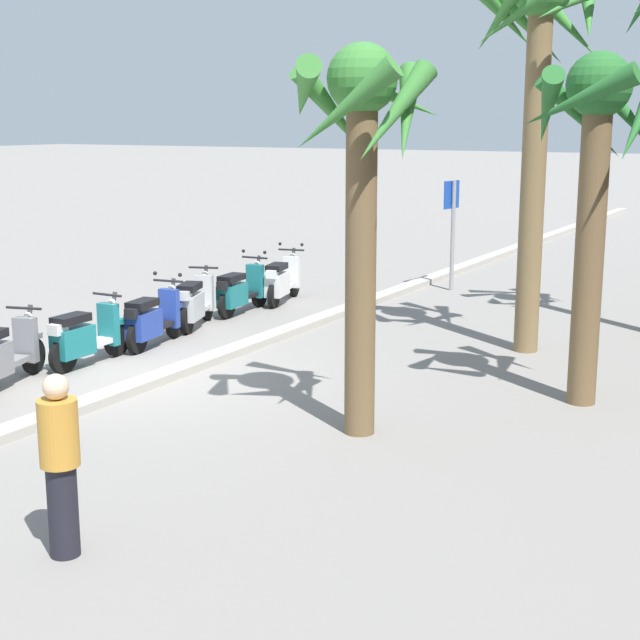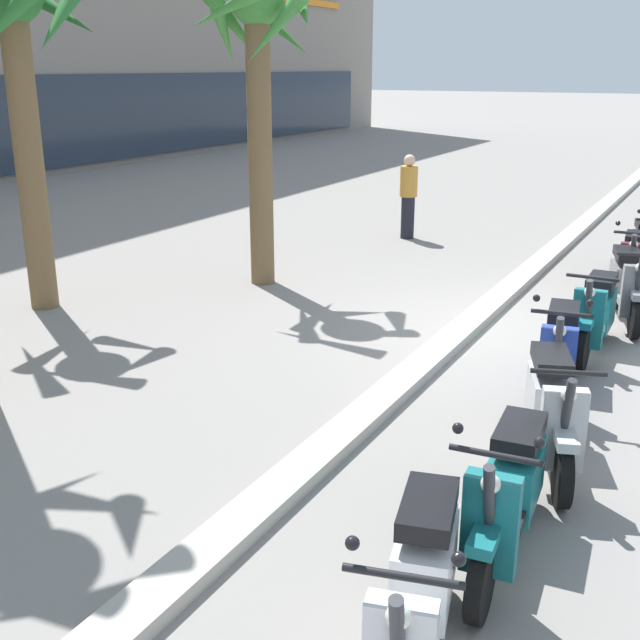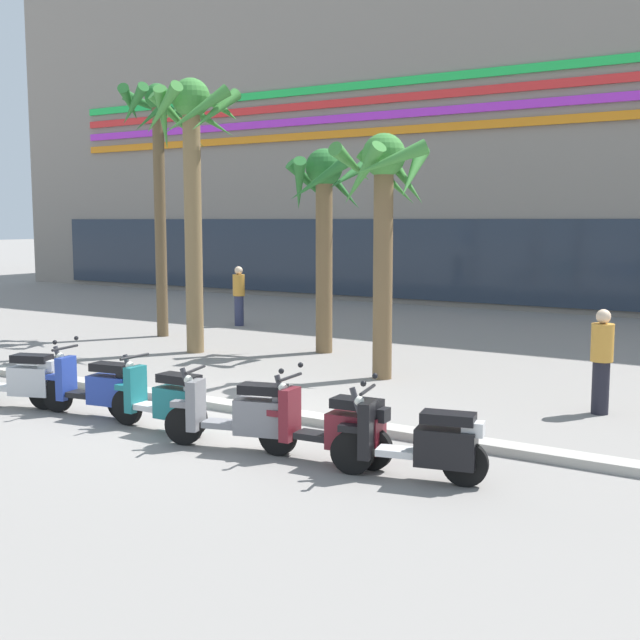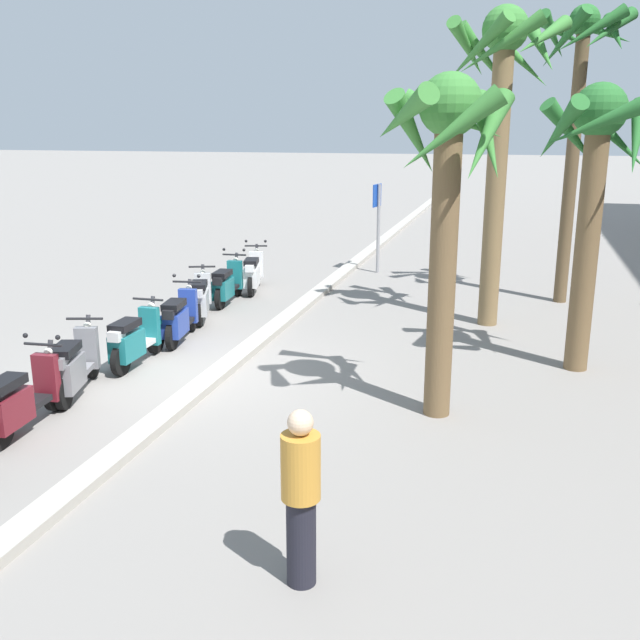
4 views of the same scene
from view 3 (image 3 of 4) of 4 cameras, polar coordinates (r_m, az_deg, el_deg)
name	(u,v)px [view 3 (image 3 of 4)]	position (r m, az deg, el deg)	size (l,w,h in m)	color
ground_plane	(220,416)	(12.65, -6.99, -6.63)	(200.00, 200.00, 0.00)	gray
curb_strip	(236,407)	(12.94, -5.86, -6.03)	(60.00, 0.36, 0.12)	#ADA89E
scooter_silver_lead_nearest	(17,379)	(13.85, -20.33, -3.88)	(1.68, 0.81, 1.04)	black
scooter_blue_mid_centre	(96,387)	(12.86, -15.30, -4.53)	(1.75, 0.62, 1.17)	black
scooter_teal_far_back	(165,400)	(11.76, -10.75, -5.48)	(1.73, 0.56, 1.04)	black
scooter_grey_gap_after_mid	(241,415)	(10.70, -5.51, -6.57)	(1.80, 0.77, 1.04)	black
scooter_maroon_mid_front	(334,427)	(10.05, 0.99, -7.49)	(1.83, 0.56, 1.17)	black
scooter_black_mid_rear	(420,443)	(9.47, 7.01, -8.49)	(1.82, 0.72, 1.17)	black
palm_tree_mid_walkway	(324,204)	(18.23, 0.28, 8.06)	(1.87, 1.88, 4.53)	brown
palm_tree_far_corner	(384,198)	(15.22, 4.46, 8.46)	(1.84, 1.86, 4.54)	brown
palm_tree_near_sign	(159,141)	(21.33, -11.16, 12.11)	(2.16, 2.13, 6.33)	brown
palm_tree_by_mall_entrance	(192,151)	(18.53, -8.89, 11.56)	(2.18, 2.30, 6.03)	olive
pedestrian_by_palm_tree	(602,359)	(13.24, 19.02, -2.60)	(0.34, 0.34, 1.62)	black
pedestrian_strolling_near_curb	(239,294)	(23.14, -5.67, 1.78)	(0.34, 0.34, 1.68)	#2D3351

